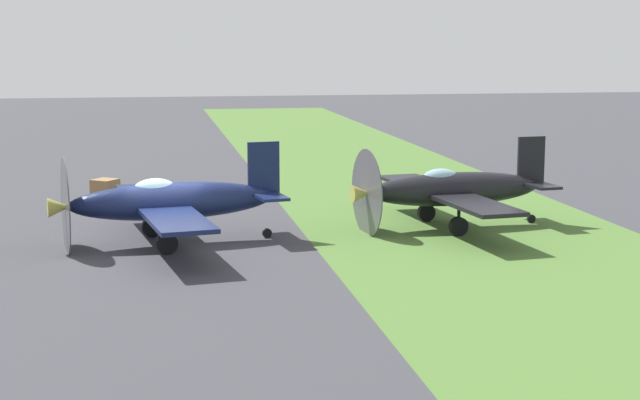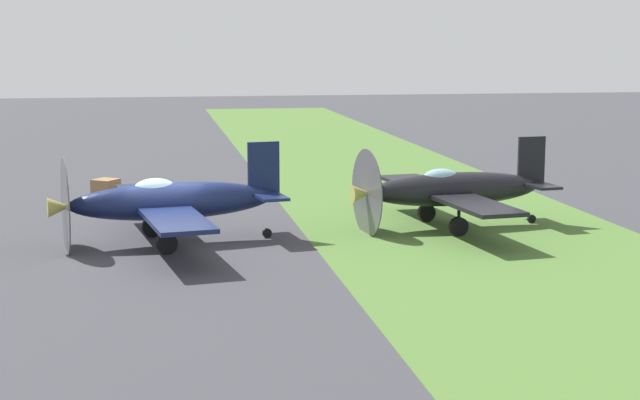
% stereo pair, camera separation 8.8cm
% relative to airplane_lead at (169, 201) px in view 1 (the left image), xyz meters
% --- Properties ---
extents(ground_plane, '(160.00, 160.00, 0.00)m').
position_rel_airplane_lead_xyz_m(ground_plane, '(-0.75, 0.04, -1.38)').
color(ground_plane, '#38383D').
extents(grass_verge, '(120.00, 11.00, 0.01)m').
position_rel_airplane_lead_xyz_m(grass_verge, '(-0.75, -9.94, -1.37)').
color(grass_verge, '#476B2D').
rests_on(grass_verge, ground).
extents(airplane_lead, '(9.29, 7.40, 3.29)m').
position_rel_airplane_lead_xyz_m(airplane_lead, '(0.00, 0.00, 0.00)').
color(airplane_lead, '#141E47').
rests_on(airplane_lead, ground).
extents(airplane_wingman, '(9.02, 7.16, 3.20)m').
position_rel_airplane_lead_xyz_m(airplane_wingman, '(1.08, -9.56, -0.04)').
color(airplane_wingman, black).
rests_on(airplane_wingman, ground).
extents(supply_crate, '(1.26, 1.26, 0.64)m').
position_rel_airplane_lead_xyz_m(supply_crate, '(10.52, 2.40, -1.06)').
color(supply_crate, olive).
rests_on(supply_crate, ground).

